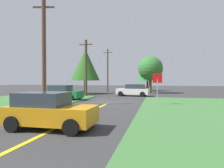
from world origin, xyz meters
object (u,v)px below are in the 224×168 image
(car_behind_on_main_road, at_px, (49,111))
(pine_tree_center, at_px, (148,69))
(utility_pole_near, at_px, (44,51))
(utility_pole_far, at_px, (108,70))
(oak_tree_right, at_px, (150,68))
(stop_sign, at_px, (157,83))
(utility_pole_mid, at_px, (86,68))
(parked_car_near_building, at_px, (63,93))
(car_approaching_junction, at_px, (133,90))
(oak_tree_left, at_px, (85,65))

(car_behind_on_main_road, xyz_separation_m, pine_tree_center, (2.99, 32.07, 3.54))
(utility_pole_near, bearing_deg, utility_pole_far, 88.18)
(oak_tree_right, bearing_deg, utility_pole_near, -114.62)
(stop_sign, bearing_deg, pine_tree_center, -81.56)
(utility_pole_mid, relative_size, utility_pole_far, 0.96)
(parked_car_near_building, bearing_deg, stop_sign, -7.88)
(stop_sign, relative_size, car_approaching_junction, 0.60)
(stop_sign, bearing_deg, utility_pole_near, 19.11)
(stop_sign, height_order, car_behind_on_main_road, stop_sign)
(parked_car_near_building, distance_m, car_behind_on_main_road, 12.87)
(car_behind_on_main_road, bearing_deg, parked_car_near_building, 113.89)
(utility_pole_near, xyz_separation_m, utility_pole_far, (0.62, 19.63, -0.54))
(utility_pole_near, bearing_deg, oak_tree_left, 96.56)
(stop_sign, height_order, oak_tree_left, oak_tree_left)
(car_approaching_junction, height_order, utility_pole_mid, utility_pole_mid)
(parked_car_near_building, relative_size, pine_tree_center, 0.63)
(utility_pole_far, height_order, oak_tree_right, utility_pole_far)
(car_approaching_junction, xyz_separation_m, pine_tree_center, (1.31, 13.54, 3.54))
(car_behind_on_main_road, distance_m, utility_pole_mid, 17.54)
(car_behind_on_main_road, relative_size, utility_pole_near, 0.43)
(utility_pole_mid, distance_m, pine_tree_center, 17.08)
(utility_pole_near, xyz_separation_m, oak_tree_right, (8.27, 18.05, -0.49))
(car_approaching_junction, distance_m, utility_pole_mid, 7.07)
(stop_sign, bearing_deg, utility_pole_far, -59.18)
(car_behind_on_main_road, height_order, utility_pole_far, utility_pole_far)
(oak_tree_left, bearing_deg, oak_tree_right, 21.23)
(utility_pole_near, height_order, pine_tree_center, utility_pole_near)
(utility_pole_mid, bearing_deg, oak_tree_right, 45.19)
(car_behind_on_main_road, relative_size, oak_tree_left, 0.55)
(oak_tree_left, relative_size, pine_tree_center, 1.07)
(car_behind_on_main_road, bearing_deg, utility_pole_far, 98.01)
(parked_car_near_building, relative_size, oak_tree_left, 0.59)
(utility_pole_far, distance_m, oak_tree_left, 5.90)
(car_behind_on_main_road, bearing_deg, oak_tree_right, 81.09)
(pine_tree_center, bearing_deg, utility_pole_far, -141.09)
(stop_sign, bearing_deg, oak_tree_right, -82.30)
(stop_sign, distance_m, utility_pole_near, 9.98)
(stop_sign, xyz_separation_m, oak_tree_left, (-10.92, 11.69, 2.65))
(utility_pole_far, relative_size, oak_tree_left, 1.10)
(oak_tree_left, bearing_deg, utility_pole_mid, -68.60)
(utility_pole_mid, relative_size, oak_tree_left, 1.05)
(car_approaching_junction, xyz_separation_m, utility_pole_far, (-5.58, 7.98, 3.23))
(car_behind_on_main_road, bearing_deg, utility_pole_near, 122.96)
(car_approaching_junction, distance_m, pine_tree_center, 14.06)
(car_behind_on_main_road, xyz_separation_m, oak_tree_left, (-6.16, 21.09, 3.79))
(parked_car_near_building, relative_size, oak_tree_right, 0.68)
(parked_car_near_building, bearing_deg, utility_pole_far, 89.85)
(oak_tree_left, bearing_deg, stop_sign, -46.94)
(stop_sign, xyz_separation_m, utility_pole_mid, (-9.20, 7.30, 1.89))
(utility_pole_mid, xyz_separation_m, oak_tree_right, (8.19, 8.24, 0.25))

